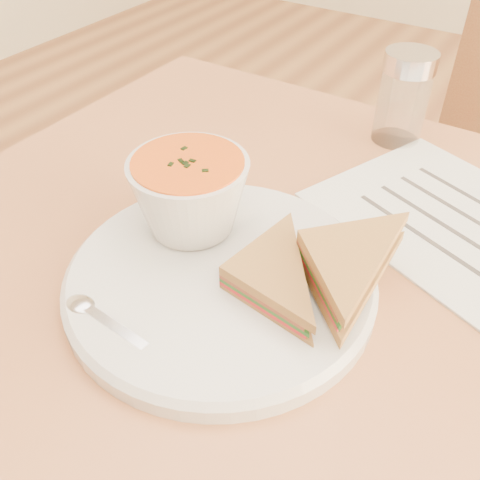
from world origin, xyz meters
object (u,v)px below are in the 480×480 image
Objects in this scene: dining_table at (324,449)px; condiment_shaker at (403,98)px; plate at (221,280)px; soup_bowl at (190,198)px.

condiment_shaker is at bearing 103.22° from dining_table.
soup_bowl is (-0.06, 0.04, 0.05)m from plate.
plate is at bearing -96.44° from condiment_shaker.
plate is 0.09m from soup_bowl.
soup_bowl is 0.35m from condiment_shaker.
dining_table is 8.09× the size of condiment_shaker.
condiment_shaker is at bearing 72.36° from soup_bowl.
plate is at bearing -32.29° from soup_bowl.
condiment_shaker reaches higher than soup_bowl.
dining_table is at bearing 20.22° from soup_bowl.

